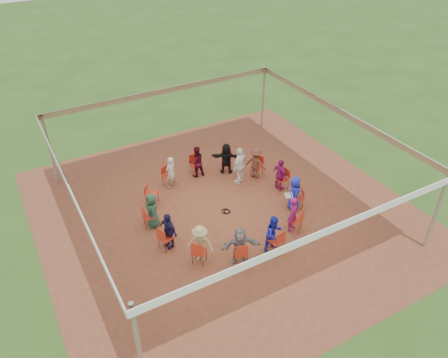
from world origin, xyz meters
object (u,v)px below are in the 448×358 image
chair_10 (240,253)px  chair_11 (276,241)px  standing_person (240,165)px  chair_9 (199,252)px  person_seated_6 (152,210)px  person_seated_5 (171,172)px  person_seated_11 (293,214)px  person_seated_7 (168,230)px  laptop (290,194)px  person_seated_1 (280,175)px  chair_8 (166,238)px  person_seated_2 (256,163)px  chair_2 (257,167)px  chair_12 (296,220)px  chair_7 (150,216)px  person_seated_0 (294,193)px  chair_3 (226,162)px  cable_coil (226,211)px  person_seated_3 (226,158)px  chair_4 (195,165)px  person_seated_9 (240,245)px  person_seated_10 (274,234)px  person_seated_4 (196,162)px  chair_0 (297,198)px  person_seated_8 (200,244)px  chair_1 (282,179)px  chair_6 (152,194)px  chair_5 (169,176)px

chair_10 → chair_11: 1.32m
standing_person → chair_9: bearing=15.7°
person_seated_6 → person_seated_5: bearing=152.3°
chair_10 → person_seated_11: (2.44, 0.53, 0.24)m
person_seated_7 → chair_9: bearing=8.7°
chair_10 → laptop: (3.09, 1.58, 0.20)m
chair_9 → person_seated_1: 5.03m
chair_8 → person_seated_2: person_seated_2 is taller
chair_2 → person_seated_2: (-0.10, -0.06, 0.24)m
chair_12 → person_seated_2: (0.59, 3.52, 0.24)m
chair_8 → laptop: size_ratio=2.07×
person_seated_11 → chair_7: bearing=111.3°
chair_11 → person_seated_11: size_ratio=0.66×
chair_7 → person_seated_0: (5.09, -1.63, 0.24)m
chair_3 → person_seated_6: person_seated_6 is taller
cable_coil → person_seated_3: bearing=60.5°
chair_4 → person_seated_9: person_seated_9 is taller
person_seated_9 → person_seated_1: bearing=55.4°
chair_3 → person_seated_10: 5.03m
person_seated_4 → person_seated_10: same height
chair_9 → chair_8: bearing=166.2°
chair_9 → person_seated_6: person_seated_6 is taller
person_seated_7 → cable_coil: 2.75m
chair_0 → person_seated_2: (-0.23, 2.49, 0.24)m
chair_8 → chair_12: same height
chair_12 → cable_coil: bearing=90.0°
chair_11 → person_seated_9: (-1.28, 0.21, 0.24)m
person_seated_3 → person_seated_8: bearing=83.1°
chair_3 → chair_12: (0.23, -4.52, 0.00)m
chair_1 → chair_8: 5.46m
chair_12 → person_seated_3: bearing=56.3°
laptop → chair_11: bearing=158.1°
chair_6 → person_seated_8: (0.27, -3.56, 0.24)m
person_seated_5 → chair_11: bearing=82.9°
person_seated_5 → cable_coil: size_ratio=3.55×
chair_3 → person_seated_9: bearing=96.8°
chair_3 → chair_8: size_ratio=1.00×
chair_6 → chair_8: size_ratio=1.00×
person_seated_7 → laptop: size_ratio=3.14×
person_seated_9 → chair_5: bearing=111.3°
chair_5 → chair_6: 1.32m
chair_6 → person_seated_4: 2.51m
person_seated_1 → person_seated_5: size_ratio=1.00×
chair_8 → standing_person: standing_person is taller
chair_0 → person_seated_10: size_ratio=0.66×
laptop → chair_10: bearing=141.9°
chair_1 → person_seated_7: 5.34m
chair_1 → standing_person: standing_person is taller
chair_2 → person_seated_9: 5.03m
chair_11 → person_seated_6: person_seated_6 is taller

